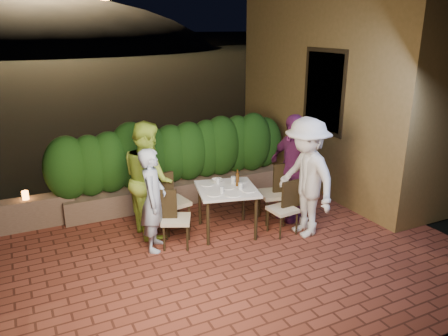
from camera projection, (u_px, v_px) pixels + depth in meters
ground at (224, 259)px, 6.23m from camera, size 400.00×400.00×0.00m
terrace_floor at (210, 248)px, 6.68m from camera, size 7.00×6.00×0.15m
building_wall at (342, 60)px, 8.66m from camera, size 1.60×5.00×5.00m
window_pane at (325, 91)px, 8.06m from camera, size 0.08×1.00×1.40m
window_frame at (325, 91)px, 8.06m from camera, size 0.06×1.15×1.55m
planter at (180, 191)px, 8.21m from camera, size 4.20×0.55×0.40m
hedge at (179, 152)px, 7.98m from camera, size 4.00×0.70×1.10m
parapet at (3, 218)px, 6.94m from camera, size 2.20×0.30×0.50m
hill at (43, 80)px, 59.47m from camera, size 52.00×40.00×22.00m
dining_table at (227, 210)px, 6.91m from camera, size 1.09×1.09×0.75m
plate_nw at (214, 194)px, 6.53m from camera, size 0.21×0.21×0.01m
plate_sw at (207, 184)px, 6.94m from camera, size 0.21×0.21×0.01m
plate_ne at (249, 190)px, 6.69m from camera, size 0.21×0.21×0.01m
plate_se at (240, 182)px, 7.06m from camera, size 0.21×0.21×0.01m
plate_centre at (228, 187)px, 6.82m from camera, size 0.23×0.23×0.01m
plate_front at (233, 195)px, 6.52m from camera, size 0.23×0.23×0.01m
glass_nw at (222, 190)px, 6.59m from camera, size 0.06×0.06×0.10m
glass_sw at (218, 181)px, 6.96m from camera, size 0.06×0.06×0.10m
glass_ne at (240, 186)px, 6.71m from camera, size 0.07×0.07×0.11m
glass_se at (233, 180)px, 6.96m from camera, size 0.07×0.07×0.12m
beer_bottle at (237, 178)px, 6.85m from camera, size 0.05×0.05×0.27m
bowl at (217, 180)px, 7.07m from camera, size 0.19×0.19×0.04m
chair_left_front at (176, 218)px, 6.46m from camera, size 0.55×0.55×0.90m
chair_left_back at (172, 201)px, 6.95m from camera, size 0.53×0.53×1.00m
chair_right_front at (283, 208)px, 6.86m from camera, size 0.43×0.43×0.86m
chair_right_back at (274, 193)px, 7.30m from camera, size 0.54×0.54×1.00m
diner_blue at (153, 200)px, 6.28m from camera, size 0.58×0.67×1.54m
diner_green at (148, 178)px, 6.76m from camera, size 0.74×0.92×1.81m
diner_white at (306, 178)px, 6.69m from camera, size 0.71×1.22×1.88m
diner_purple at (292, 168)px, 7.26m from camera, size 0.55×1.10×1.82m
parapet_lamp at (25, 195)px, 6.99m from camera, size 0.10×0.10×0.14m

